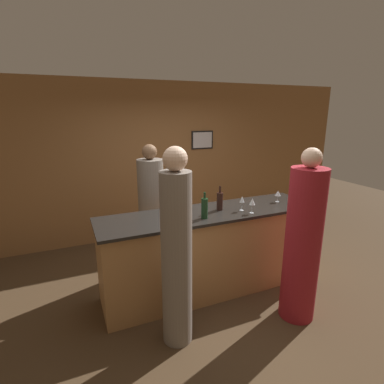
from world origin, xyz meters
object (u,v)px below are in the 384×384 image
(guest_0, at_px, (177,255))
(guest_1, at_px, (303,243))
(wine_bottle_0, at_px, (220,201))
(wine_bottle_1, at_px, (205,208))
(bartender, at_px, (152,214))

(guest_0, relative_size, guest_1, 1.03)
(guest_1, distance_m, wine_bottle_0, 1.09)
(guest_1, bearing_deg, wine_bottle_1, 140.68)
(bartender, bearing_deg, wine_bottle_0, 130.80)
(bartender, height_order, guest_1, guest_1)
(bartender, height_order, guest_0, guest_0)
(bartender, xyz_separation_m, wine_bottle_0, (0.67, -0.78, 0.33))
(guest_0, distance_m, guest_1, 1.40)
(guest_0, bearing_deg, guest_1, -7.87)
(guest_0, xyz_separation_m, wine_bottle_0, (0.84, 0.70, 0.25))
(bartender, relative_size, guest_1, 0.96)
(wine_bottle_1, bearing_deg, wine_bottle_0, 32.59)
(bartender, distance_m, wine_bottle_1, 1.09)
(guest_0, height_order, wine_bottle_0, guest_0)
(guest_1, bearing_deg, bartender, 126.05)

